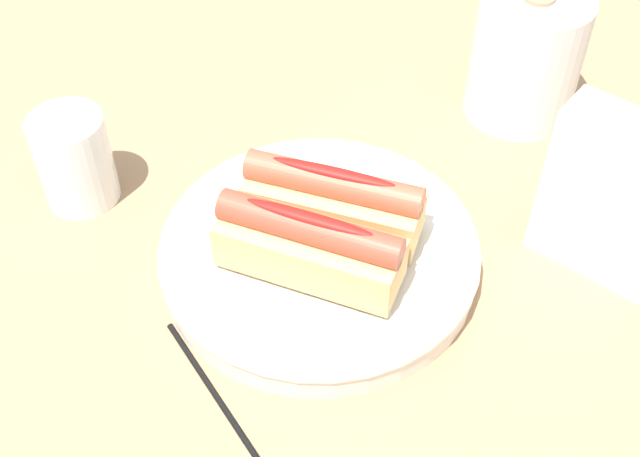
{
  "coord_description": "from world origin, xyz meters",
  "views": [
    {
      "loc": [
        0.23,
        -0.4,
        0.54
      ],
      "look_at": [
        0.0,
        -0.0,
        0.05
      ],
      "focal_mm": 45.55,
      "sensor_mm": 36.0,
      "label": 1
    }
  ],
  "objects": [
    {
      "name": "napkin_box",
      "position": [
        0.2,
        0.12,
        0.07
      ],
      "size": [
        0.12,
        0.06,
        0.15
      ],
      "primitive_type": "cube",
      "rotation": [
        0.0,
        0.0,
        -0.17
      ],
      "color": "white",
      "rests_on": "ground_plane"
    },
    {
      "name": "hotdog_back",
      "position": [
        -0.0,
        0.02,
        0.06
      ],
      "size": [
        0.16,
        0.08,
        0.06
      ],
      "color": "#DBB270",
      "rests_on": "serving_bowl"
    },
    {
      "name": "serving_bowl",
      "position": [
        0.0,
        -0.0,
        0.02
      ],
      "size": [
        0.27,
        0.27,
        0.03
      ],
      "color": "silver",
      "rests_on": "ground_plane"
    },
    {
      "name": "paper_towel_roll",
      "position": [
        0.07,
        0.29,
        0.07
      ],
      "size": [
        0.11,
        0.11,
        0.13
      ],
      "color": "white",
      "rests_on": "ground_plane"
    },
    {
      "name": "ground_plane",
      "position": [
        0.0,
        0.0,
        0.0
      ],
      "size": [
        2.4,
        2.4,
        0.0
      ],
      "primitive_type": "plane",
      "color": "#9E7A56"
    },
    {
      "name": "water_glass",
      "position": [
        -0.24,
        -0.03,
        0.04
      ],
      "size": [
        0.07,
        0.07,
        0.09
      ],
      "color": "white",
      "rests_on": "ground_plane"
    },
    {
      "name": "chopstick_near",
      "position": [
        0.02,
        -0.17,
        0.0
      ],
      "size": [
        0.2,
        0.11,
        0.01
      ],
      "primitive_type": "cylinder",
      "rotation": [
        0.0,
        1.57,
        -0.48
      ],
      "color": "black",
      "rests_on": "ground_plane"
    },
    {
      "name": "hotdog_front",
      "position": [
        0.01,
        -0.03,
        0.06
      ],
      "size": [
        0.16,
        0.07,
        0.06
      ],
      "color": "#DBB270",
      "rests_on": "serving_bowl"
    }
  ]
}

